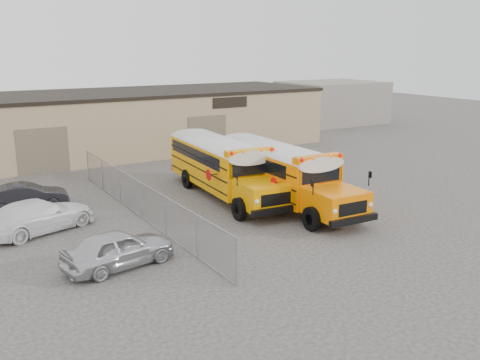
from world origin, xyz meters
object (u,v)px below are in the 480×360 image
school_bus_left (181,144)px  car_silver (119,249)px  school_bus_right (223,149)px  car_white (39,216)px  tarp_bundle (330,207)px  car_dark (27,196)px

school_bus_left → car_silver: (-8.84, -13.33, -1.11)m
school_bus_right → car_white: 13.05m
school_bus_left → car_silver: size_ratio=2.59×
tarp_bundle → school_bus_right: bearing=87.7°
school_bus_left → tarp_bundle: bearing=-85.3°
car_white → car_dark: (0.17, 3.88, -0.07)m
car_silver → car_dark: (-1.56, 9.58, -0.06)m
car_silver → car_dark: car_silver is taller
car_white → car_silver: bearing=177.3°
car_white → car_dark: car_white is taller
school_bus_right → car_white: (-12.13, -4.68, -1.09)m
school_bus_right → car_dark: 12.04m
school_bus_right → tarp_bundle: bearing=-92.3°
car_white → car_dark: bearing=-22.2°
school_bus_left → tarp_bundle: 13.79m
school_bus_right → car_silver: (-10.40, -10.38, -1.10)m
tarp_bundle → car_dark: size_ratio=0.42×
school_bus_right → car_white: bearing=-158.9°
tarp_bundle → car_silver: tarp_bundle is taller
car_white → car_dark: size_ratio=1.25×
car_white → car_dark: 3.89m
school_bus_left → car_white: school_bus_left is taller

